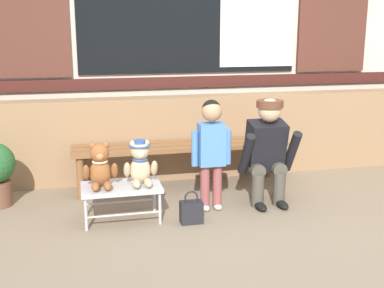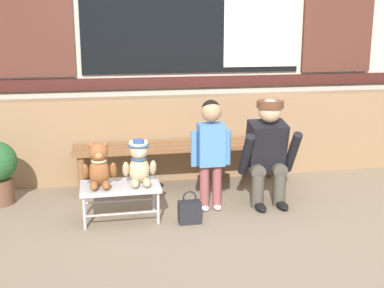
{
  "view_description": "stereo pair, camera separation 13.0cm",
  "coord_description": "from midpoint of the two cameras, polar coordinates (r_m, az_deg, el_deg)",
  "views": [
    {
      "loc": [
        -1.22,
        -3.51,
        1.56
      ],
      "look_at": [
        -0.27,
        0.58,
        0.55
      ],
      "focal_mm": 46.4,
      "sensor_mm": 36.0,
      "label": 1
    },
    {
      "loc": [
        -1.09,
        -3.54,
        1.56
      ],
      "look_at": [
        -0.27,
        0.58,
        0.55
      ],
      "focal_mm": 46.4,
      "sensor_mm": 36.0,
      "label": 2
    }
  ],
  "objects": [
    {
      "name": "ground_plane",
      "position": [
        4.02,
        4.7,
        -9.35
      ],
      "size": [
        60.0,
        60.0,
        0.0
      ],
      "primitive_type": "plane",
      "color": "#84725B"
    },
    {
      "name": "wooden_bench_long",
      "position": [
        4.82,
        -1.97,
        -0.76
      ],
      "size": [
        2.1,
        0.4,
        0.44
      ],
      "color": "brown",
      "rests_on": "ground"
    },
    {
      "name": "brick_low_wall",
      "position": [
        5.21,
        0.04,
        0.92
      ],
      "size": [
        8.09,
        0.25,
        0.85
      ],
      "primitive_type": "cube",
      "color": "#997551",
      "rests_on": "ground"
    },
    {
      "name": "handbag_on_ground",
      "position": [
        4.03,
        -1.01,
        -7.77
      ],
      "size": [
        0.18,
        0.11,
        0.27
      ],
      "color": "#232328",
      "rests_on": "ground"
    },
    {
      "name": "small_display_bench",
      "position": [
        4.08,
        -9.04,
        -5.17
      ],
      "size": [
        0.64,
        0.36,
        0.3
      ],
      "color": "#BCBCC1",
      "rests_on": "ground"
    },
    {
      "name": "teddy_bear_plain",
      "position": [
        4.01,
        -11.42,
        -2.61
      ],
      "size": [
        0.28,
        0.26,
        0.36
      ],
      "color": "#93562D",
      "rests_on": "small_display_bench"
    },
    {
      "name": "adult_crouching",
      "position": [
        4.41,
        7.82,
        -0.78
      ],
      "size": [
        0.5,
        0.49,
        0.95
      ],
      "color": "#4C473D",
      "rests_on": "ground"
    },
    {
      "name": "child_standing",
      "position": [
        4.18,
        1.36,
        0.13
      ],
      "size": [
        0.35,
        0.18,
        0.96
      ],
      "color": "#994C4C",
      "rests_on": "ground"
    },
    {
      "name": "teddy_bear_with_hat",
      "position": [
        4.03,
        -6.88,
        -2.24
      ],
      "size": [
        0.28,
        0.27,
        0.36
      ],
      "color": "#CCB289",
      "rests_on": "small_display_bench"
    }
  ]
}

